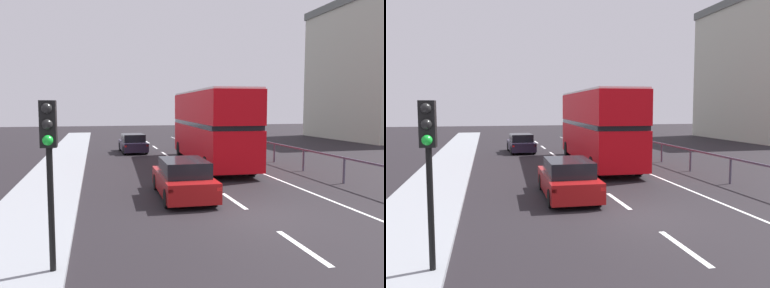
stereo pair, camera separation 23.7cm
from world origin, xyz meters
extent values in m
cube|color=black|center=(0.00, 0.00, -0.05)|extent=(75.17, 120.00, 0.10)
cube|color=gray|center=(-6.72, 0.00, 0.07)|extent=(2.62, 80.00, 0.14)
cube|color=silver|center=(0.00, -3.04, 0.00)|extent=(0.16, 2.50, 0.01)
cube|color=silver|center=(0.00, 1.82, 0.00)|extent=(0.16, 2.50, 0.01)
cube|color=silver|center=(0.00, 6.68, 0.00)|extent=(0.16, 2.50, 0.01)
cube|color=silver|center=(0.00, 11.54, 0.00)|extent=(0.16, 2.50, 0.01)
cube|color=silver|center=(0.00, 16.40, 0.00)|extent=(0.16, 2.50, 0.01)
cube|color=silver|center=(0.00, 21.26, 0.00)|extent=(0.16, 2.50, 0.01)
cube|color=silver|center=(0.00, 26.12, 0.00)|extent=(0.16, 2.50, 0.01)
cube|color=silver|center=(3.41, 9.00, 0.00)|extent=(0.12, 46.00, 0.01)
cube|color=#494356|center=(5.82, 9.00, 1.13)|extent=(0.08, 42.00, 0.08)
cylinder|color=#494356|center=(5.82, 3.75, 0.57)|extent=(0.10, 0.10, 1.13)
cylinder|color=#494356|center=(5.82, 7.25, 0.57)|extent=(0.10, 0.10, 1.13)
cylinder|color=#494356|center=(5.82, 10.75, 0.57)|extent=(0.10, 0.10, 1.13)
cylinder|color=#494356|center=(5.82, 14.25, 0.57)|extent=(0.10, 0.10, 1.13)
cylinder|color=#494356|center=(5.82, 17.75, 0.57)|extent=(0.10, 0.10, 1.13)
cylinder|color=#494356|center=(5.82, 21.25, 0.57)|extent=(0.10, 0.10, 1.13)
cylinder|color=#494356|center=(5.82, 24.75, 0.57)|extent=(0.10, 0.10, 1.13)
cylinder|color=#494356|center=(5.82, 28.25, 0.57)|extent=(0.10, 0.10, 1.13)
cube|color=red|center=(1.70, 10.65, 1.32)|extent=(2.98, 11.28, 1.93)
cube|color=black|center=(1.70, 10.65, 2.40)|extent=(2.98, 10.84, 0.24)
cube|color=red|center=(1.70, 10.65, 3.35)|extent=(2.98, 11.28, 1.64)
cube|color=silver|center=(1.70, 10.65, 4.22)|extent=(2.92, 11.06, 0.10)
cube|color=black|center=(1.96, 16.22, 1.41)|extent=(2.22, 0.14, 1.35)
cube|color=yellow|center=(1.96, 16.22, 3.76)|extent=(1.48, 0.11, 0.28)
cylinder|color=black|center=(0.76, 14.89, 0.50)|extent=(0.33, 1.01, 1.00)
cylinder|color=black|center=(3.03, 14.78, 0.50)|extent=(0.33, 1.01, 1.00)
cylinder|color=black|center=(0.39, 6.72, 0.50)|extent=(0.33, 1.01, 1.00)
cylinder|color=black|center=(2.65, 6.61, 0.50)|extent=(0.33, 1.01, 1.00)
cube|color=maroon|center=(-1.65, 2.88, 0.53)|extent=(1.92, 4.43, 0.70)
cube|color=black|center=(-1.65, 2.66, 1.16)|extent=(1.65, 2.45, 0.56)
cube|color=red|center=(-2.50, 0.74, 0.71)|extent=(0.16, 0.06, 0.12)
cube|color=red|center=(-0.91, 0.70, 0.71)|extent=(0.16, 0.06, 0.12)
cylinder|color=black|center=(-2.42, 4.39, 0.32)|extent=(0.22, 0.65, 0.64)
cylinder|color=black|center=(-0.79, 4.34, 0.32)|extent=(0.22, 0.65, 0.64)
cylinder|color=black|center=(-2.50, 1.41, 0.32)|extent=(0.22, 0.65, 0.64)
cylinder|color=black|center=(-0.87, 1.37, 0.32)|extent=(0.22, 0.65, 0.64)
cylinder|color=black|center=(-5.66, -3.39, 1.82)|extent=(0.12, 0.12, 3.35)
cube|color=black|center=(-5.66, -3.39, 3.04)|extent=(0.30, 0.30, 0.90)
sphere|color=black|center=(-5.66, -3.56, 3.34)|extent=(0.20, 0.20, 0.20)
sphere|color=black|center=(-5.66, -3.56, 3.04)|extent=(0.20, 0.20, 0.20)
sphere|color=green|center=(-5.66, -3.56, 2.74)|extent=(0.20, 0.20, 0.20)
cube|color=#221C2F|center=(-2.12, 18.04, 0.50)|extent=(1.88, 4.13, 0.64)
cube|color=black|center=(-2.11, 17.84, 1.10)|extent=(1.61, 2.29, 0.56)
cube|color=red|center=(-2.80, 16.01, 0.66)|extent=(0.16, 0.07, 0.12)
cube|color=red|center=(-1.28, 16.07, 0.66)|extent=(0.16, 0.07, 0.12)
cylinder|color=black|center=(-2.95, 19.34, 0.32)|extent=(0.23, 0.65, 0.64)
cylinder|color=black|center=(-1.39, 19.40, 0.32)|extent=(0.23, 0.65, 0.64)
cylinder|color=black|center=(-2.85, 16.68, 0.32)|extent=(0.23, 0.65, 0.64)
cylinder|color=black|center=(-1.28, 16.74, 0.32)|extent=(0.23, 0.65, 0.64)
camera|label=1|loc=(-4.77, -11.39, 3.37)|focal=37.01mm
camera|label=2|loc=(-4.54, -11.44, 3.37)|focal=37.01mm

